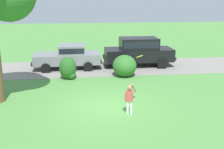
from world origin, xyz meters
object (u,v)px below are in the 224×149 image
Objects in this scene: parked_sedan at (68,56)px; parked_suv at (139,50)px; child_thrower at (129,97)px; frisbee at (140,56)px.

parked_sedan is 4.68m from parked_suv.
child_thrower is (-2.02, -7.83, -0.36)m from parked_suv.
frisbee is (0.49, 0.58, 1.50)m from child_thrower.
parked_sedan is at bearing 109.01° from child_thrower.
parked_sedan is 3.46× the size of child_thrower.
parked_suv is 3.66× the size of child_thrower.
parked_suv is at bearing 1.68° from parked_sedan.
frisbee reaches higher than parked_sedan.
child_thrower is at bearing -104.44° from parked_suv.
parked_sedan is 7.90m from frisbee.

